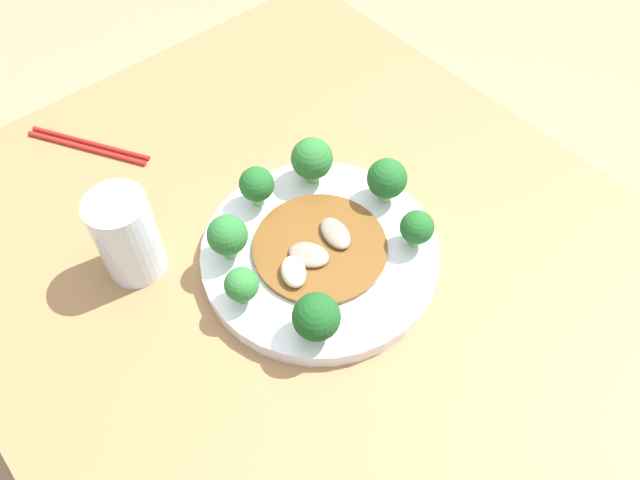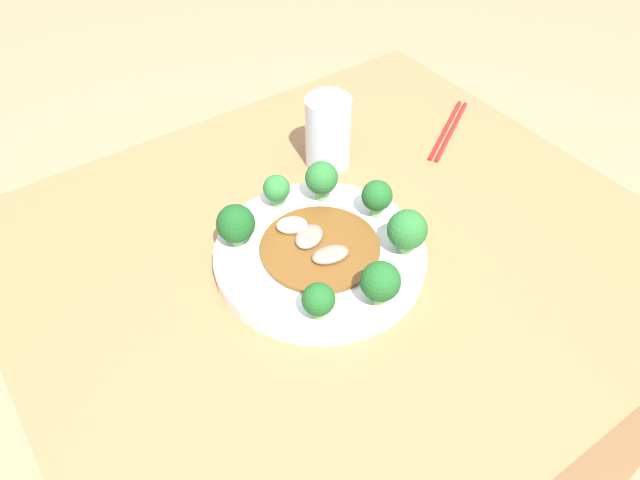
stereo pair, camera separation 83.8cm
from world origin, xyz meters
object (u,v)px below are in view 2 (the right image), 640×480
object	(u,v)px
broccoli_north	(277,189)
broccoli_northwest	(236,224)
broccoli_southwest	(319,300)
stirfry_center	(317,245)
broccoli_northeast	(322,179)
broccoli_southeast	(407,230)
broccoli_east	(377,196)
plate	(320,255)
broccoli_south	(381,282)
drinking_glass	(328,132)
chopsticks	(449,130)

from	to	relation	value
broccoli_north	broccoli_northwest	xyz separation A→B (m)	(-0.09, -0.04, 0.00)
broccoli_southwest	stirfry_center	xyz separation A→B (m)	(0.07, 0.11, -0.03)
broccoli_northeast	broccoli_southeast	xyz separation A→B (m)	(0.03, -0.17, -0.00)
broccoli_northeast	stirfry_center	xyz separation A→B (m)	(-0.07, -0.09, -0.03)
broccoli_east	stirfry_center	bearing A→B (deg)	-176.11
broccoli_north	broccoli_northwest	distance (m)	0.10
broccoli_east	broccoli_southeast	bearing A→B (deg)	-99.25
plate	broccoli_south	distance (m)	0.14
broccoli_southeast	broccoli_northwest	world-z (taller)	broccoli_southeast
plate	broccoli_southeast	xyz separation A→B (m)	(0.10, -0.07, 0.05)
broccoli_northeast	broccoli_southwest	bearing A→B (deg)	-126.30
stirfry_center	drinking_glass	bearing A→B (deg)	50.47
broccoli_east	chopsticks	world-z (taller)	broccoli_east
plate	broccoli_northeast	world-z (taller)	broccoli_northeast
broccoli_east	broccoli_southeast	size ratio (longest dim) A/B	0.89
broccoli_south	broccoli_north	bearing A→B (deg)	91.30
broccoli_northeast	broccoli_south	xyz separation A→B (m)	(-0.06, -0.22, -0.00)
broccoli_southwest	broccoli_east	xyz separation A→B (m)	(0.19, 0.11, 0.00)
broccoli_northeast	chopsticks	world-z (taller)	broccoli_northeast
broccoli_southwest	broccoli_northwest	world-z (taller)	broccoli_northwest
broccoli_north	stirfry_center	world-z (taller)	broccoli_north
broccoli_northeast	broccoli_southeast	bearing A→B (deg)	-78.93
broccoli_southwest	drinking_glass	world-z (taller)	drinking_glass
broccoli_northeast	broccoli_east	world-z (taller)	broccoli_northeast
broccoli_southeast	broccoli_north	bearing A→B (deg)	117.02
broccoli_northwest	stirfry_center	size ratio (longest dim) A/B	0.38
broccoli_southwest	chopsticks	world-z (taller)	broccoli_southwest
drinking_glass	broccoli_southwest	bearing A→B (deg)	-127.67
plate	broccoli_northwest	xyz separation A→B (m)	(-0.09, 0.08, 0.05)
broccoli_south	chopsticks	size ratio (longest dim) A/B	0.36
broccoli_southwest	drinking_glass	xyz separation A→B (m)	(0.22, 0.29, 0.01)
broccoli_east	drinking_glass	xyz separation A→B (m)	(0.04, 0.18, 0.00)
broccoli_southeast	chopsticks	size ratio (longest dim) A/B	0.38
plate	drinking_glass	xyz separation A→B (m)	(0.15, 0.19, 0.05)
plate	broccoli_northwest	world-z (taller)	broccoli_northwest
broccoli_southwest	drinking_glass	size ratio (longest dim) A/B	0.44
chopsticks	broccoli_south	bearing A→B (deg)	-145.75
broccoli_east	broccoli_south	bearing A→B (deg)	-127.52
broccoli_east	broccoli_northwest	bearing A→B (deg)	161.25
broccoli_east	broccoli_northwest	size ratio (longest dim) A/B	0.94
broccoli_northeast	stirfry_center	distance (m)	0.12
broccoli_southwest	broccoli_northeast	distance (m)	0.24
broccoli_northeast	broccoli_northwest	world-z (taller)	broccoli_northeast
plate	stirfry_center	world-z (taller)	stirfry_center
stirfry_center	broccoli_northwest	bearing A→B (deg)	138.82
plate	chopsticks	world-z (taller)	plate
broccoli_northeast	broccoli_east	bearing A→B (deg)	-60.10
plate	broccoli_north	distance (m)	0.13
broccoli_northwest	stirfry_center	world-z (taller)	broccoli_northwest
broccoli_southeast	broccoli_south	bearing A→B (deg)	-149.91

